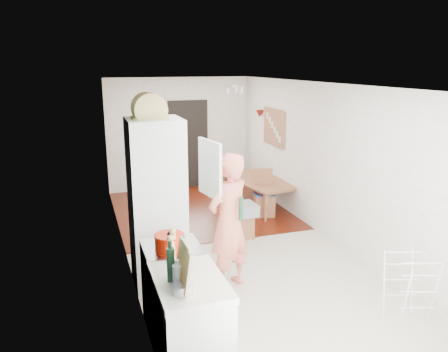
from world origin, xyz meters
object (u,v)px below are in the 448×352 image
stool (242,226)px  dining_table (261,196)px  dining_chair (264,193)px  person (229,210)px  drying_rack (409,289)px

stool → dining_table: bearing=56.1°
dining_table → dining_chair: 0.53m
dining_chair → stool: bearing=-117.7°
person → dining_table: bearing=-147.9°
dining_chair → person: bearing=-109.5°
person → drying_rack: bearing=112.9°
person → dining_table: 3.37m
person → stool: person is taller
dining_chair → stool: (-0.76, -0.88, -0.24)m
dining_table → person: bearing=138.0°
dining_chair → drying_rack: (0.11, -3.70, -0.05)m
dining_chair → drying_rack: bearing=-74.9°
person → stool: (0.76, 1.47, -0.84)m
dining_table → stool: 1.63m
person → dining_chair: bearing=-150.3°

